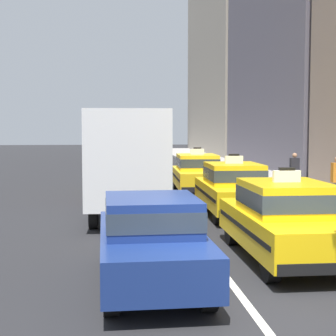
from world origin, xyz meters
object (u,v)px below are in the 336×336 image
(taxi_right_nearest, at_px, (284,219))
(pedestrian_near_crosswalk, at_px, (294,172))
(taxi_right_second, at_px, (233,188))
(taxi_right_third, at_px, (197,173))
(taxi_left_third, at_px, (122,170))
(box_truck_left_second, at_px, (128,159))
(sedan_left_nearest, at_px, (151,238))

(taxi_right_nearest, height_order, pedestrian_near_crosswalk, taxi_right_nearest)
(taxi_right_second, height_order, taxi_right_third, same)
(taxi_right_second, relative_size, pedestrian_near_crosswalk, 2.87)
(taxi_left_third, bearing_deg, taxi_right_third, -32.90)
(taxi_right_nearest, relative_size, pedestrian_near_crosswalk, 2.85)
(box_truck_left_second, height_order, taxi_right_nearest, box_truck_left_second)
(taxi_right_second, bearing_deg, sedan_left_nearest, -113.63)
(taxi_right_second, height_order, pedestrian_near_crosswalk, taxi_right_second)
(box_truck_left_second, distance_m, taxi_right_nearest, 6.99)
(sedan_left_nearest, distance_m, taxi_right_second, 7.70)
(box_truck_left_second, height_order, taxi_right_second, box_truck_left_second)
(taxi_right_second, distance_m, pedestrian_near_crosswalk, 5.94)
(taxi_left_third, height_order, pedestrian_near_crosswalk, taxi_left_third)
(sedan_left_nearest, relative_size, taxi_right_second, 0.94)
(sedan_left_nearest, distance_m, box_truck_left_second, 7.72)
(taxi_left_third, bearing_deg, pedestrian_near_crosswalk, -23.09)
(sedan_left_nearest, xyz_separation_m, pedestrian_near_crosswalk, (6.75, 11.73, 0.11))
(sedan_left_nearest, distance_m, pedestrian_near_crosswalk, 13.53)
(box_truck_left_second, distance_m, taxi_right_second, 3.46)
(taxi_right_nearest, distance_m, taxi_right_second, 5.62)
(taxi_left_third, relative_size, taxi_right_third, 1.00)
(taxi_right_nearest, bearing_deg, taxi_right_third, 90.21)
(pedestrian_near_crosswalk, bearing_deg, taxi_right_third, 166.04)
(box_truck_left_second, relative_size, taxi_right_third, 1.52)
(taxi_left_third, distance_m, pedestrian_near_crosswalk, 7.68)
(sedan_left_nearest, height_order, taxi_right_third, taxi_right_third)
(box_truck_left_second, xyz_separation_m, taxi_left_third, (-0.12, 7.08, -0.90))
(box_truck_left_second, relative_size, taxi_left_third, 1.52)
(box_truck_left_second, distance_m, pedestrian_near_crosswalk, 8.09)
(taxi_left_third, bearing_deg, box_truck_left_second, -89.03)
(taxi_right_third, bearing_deg, box_truck_left_second, -121.01)
(taxi_right_second, bearing_deg, taxi_right_third, 92.54)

